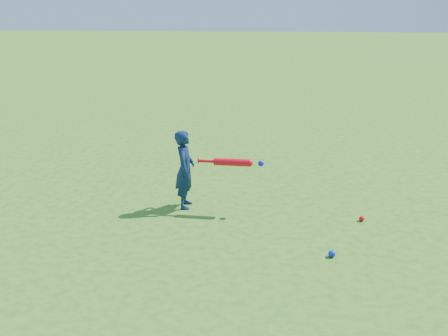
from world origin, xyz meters
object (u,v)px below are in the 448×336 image
(bat_swing, at_px, (234,162))
(child, at_px, (185,170))
(ground_ball_red, at_px, (362,219))
(ground_ball_blue, at_px, (332,254))

(bat_swing, bearing_deg, child, 175.36)
(ground_ball_red, bearing_deg, bat_swing, 173.55)
(bat_swing, bearing_deg, ground_ball_blue, -42.67)
(child, distance_m, ground_ball_red, 2.26)
(child, bearing_deg, bat_swing, -99.20)
(ground_ball_blue, height_order, bat_swing, bat_swing)
(child, xyz_separation_m, bat_swing, (0.63, -0.08, 0.14))
(ground_ball_blue, bearing_deg, child, 145.34)
(ground_ball_blue, bearing_deg, bat_swing, 134.55)
(ground_ball_blue, distance_m, bat_swing, 1.68)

